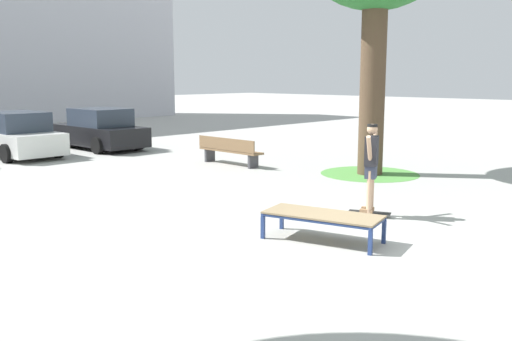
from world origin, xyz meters
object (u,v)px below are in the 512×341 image
skateboard (370,213)px  skater (371,162)px  car_white (15,136)px  car_black (99,130)px  park_bench (229,150)px  skate_box (323,216)px

skateboard → skater: 0.99m
car_white → car_black: bearing=-4.0°
skater → park_bench: 7.18m
car_white → park_bench: 7.50m
car_black → park_bench: size_ratio=1.75×
skater → car_white: skater is taller
skater → park_bench: (2.66, 6.64, -0.62)m
skateboard → car_black: (2.07, 12.97, 0.61)m
skater → skate_box: bearing=-170.3°
skate_box → park_bench: bearing=56.6°
skate_box → car_black: car_black is taller
skate_box → car_white: car_white is taller
skateboard → car_white: (-0.99, 13.19, 0.61)m
skateboard → park_bench: (2.66, 6.64, 0.37)m
skateboard → car_black: 13.15m
skater → park_bench: skater is taller
skater → car_white: (-0.99, 13.19, -0.38)m
skateboard → car_white: 13.24m
car_white → car_black: (3.06, -0.22, 0.00)m
skate_box → car_white: 13.56m
car_black → car_white: bearing=176.0°
car_white → park_bench: size_ratio=1.75×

